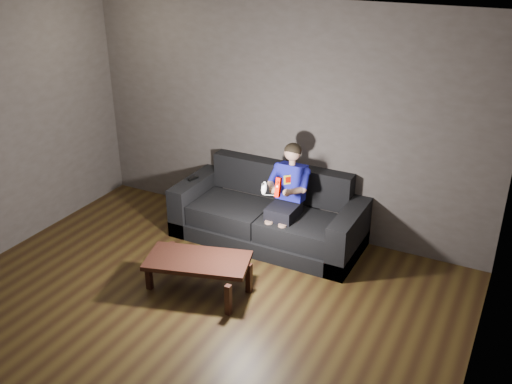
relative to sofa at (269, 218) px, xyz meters
The scene contains 10 objects.
floor 2.10m from the sofa, 91.43° to the right, with size 5.00×5.00×0.00m, color black.
back_wall 1.15m from the sofa, 97.05° to the left, with size 5.00×0.04×2.70m, color #3C3633.
right_wall 3.39m from the sofa, 40.36° to the right, with size 0.04×5.00×2.70m, color #3C3633.
ceiling 3.19m from the sofa, 91.43° to the right, with size 5.00×5.00×0.02m, color silver.
sofa is the anchor object (origin of this frame).
child 0.51m from the sofa, 12.98° to the right, with size 0.46×0.57×1.13m.
wii_remote_red 0.89m from the sofa, 55.85° to the right, with size 0.06×0.08×0.21m.
nunchuk_white 0.81m from the sofa, 70.66° to the right, with size 0.06×0.09×0.15m.
wii_remote_black 1.04m from the sofa, behind, with size 0.06×0.15×0.03m.
coffee_table 1.29m from the sofa, 97.45° to the right, with size 1.12×0.78×0.37m.
Camera 1 is at (2.62, -3.24, 3.37)m, focal length 40.00 mm.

